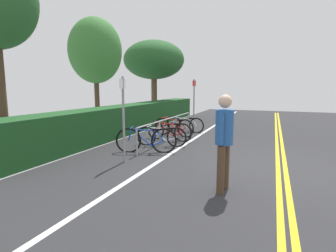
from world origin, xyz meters
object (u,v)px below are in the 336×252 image
object	(u,v)px
sign_post_far	(194,99)
tree_far_right	(154,60)
bicycle_0	(146,140)
bicycle_1	(161,136)
bicycle_4	(185,124)
pedestrian	(224,136)
sign_post_near	(123,111)
bicycle_3	(174,127)
bicycle_2	(169,131)
bike_rack	(168,124)
tree_mid	(95,51)

from	to	relation	value
sign_post_far	tree_far_right	size ratio (longest dim) A/B	0.49
bicycle_0	bicycle_1	bearing A→B (deg)	-3.78
bicycle_0	bicycle_4	xyz separation A→B (m)	(3.90, 0.08, -0.05)
tree_far_right	sign_post_far	bearing A→B (deg)	-130.89
bicycle_1	bicycle_0	bearing A→B (deg)	176.22
bicycle_1	tree_far_right	bearing A→B (deg)	26.33
pedestrian	sign_post_near	world-z (taller)	sign_post_near
pedestrian	tree_far_right	world-z (taller)	tree_far_right
tree_far_right	bicycle_3	bearing A→B (deg)	-147.66
bicycle_0	sign_post_far	world-z (taller)	sign_post_far
pedestrian	sign_post_far	xyz separation A→B (m)	(6.89, 2.55, 0.33)
bicycle_3	bicycle_4	world-z (taller)	bicycle_3
bicycle_1	bicycle_2	distance (m)	0.97
sign_post_near	bicycle_1	bearing A→B (deg)	-3.93
bicycle_2	bicycle_4	distance (m)	1.95
bike_rack	bicycle_3	bearing A→B (deg)	8.28
bicycle_0	bicycle_4	size ratio (longest dim) A/B	1.00
sign_post_near	tree_far_right	size ratio (longest dim) A/B	0.47
sign_post_far	tree_mid	distance (m)	4.86
bicycle_2	bicycle_3	distance (m)	0.92
tree_mid	sign_post_near	bearing A→B (deg)	-137.27
bicycle_0	bike_rack	bearing A→B (deg)	2.18
bicycle_4	sign_post_near	bearing A→B (deg)	-179.98
bike_rack	bicycle_1	size ratio (longest dim) A/B	2.91
bicycle_4	pedestrian	size ratio (longest dim) A/B	0.97
bike_rack	pedestrian	world-z (taller)	pedestrian
pedestrian	sign_post_near	distance (m)	2.88
sign_post_far	bicycle_1	bearing A→B (deg)	-179.78
bicycle_2	bicycle_3	bearing A→B (deg)	9.88
bicycle_4	sign_post_near	distance (m)	5.09
bicycle_0	bicycle_3	xyz separation A→B (m)	(2.85, 0.21, -0.02)
bicycle_0	sign_post_far	bearing A→B (deg)	-0.60
bicycle_0	sign_post_near	size ratio (longest dim) A/B	0.80
bicycle_2	tree_far_right	distance (m)	7.21
bike_rack	bicycle_0	bearing A→B (deg)	-177.82
bicycle_0	bicycle_1	size ratio (longest dim) A/B	1.04
bicycle_3	tree_far_right	distance (m)	6.44
bike_rack	sign_post_near	bearing A→B (deg)	179.92
sign_post_far	bicycle_3	bearing A→B (deg)	172.48
bicycle_4	tree_mid	world-z (taller)	tree_mid
bike_rack	pedestrian	size ratio (longest dim) A/B	2.73
bicycle_2	bicycle_4	size ratio (longest dim) A/B	1.03
tree_mid	bicycle_3	bearing A→B (deg)	-94.77
bike_rack	sign_post_far	world-z (taller)	sign_post_far
bicycle_1	sign_post_far	size ratio (longest dim) A/B	0.74
bicycle_3	sign_post_far	distance (m)	2.19
bicycle_2	bicycle_4	bearing A→B (deg)	0.96
bicycle_4	sign_post_near	xyz separation A→B (m)	(-5.00, -0.00, 0.99)
bicycle_2	sign_post_far	size ratio (longest dim) A/B	0.79
bicycle_0	sign_post_far	distance (m)	4.88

